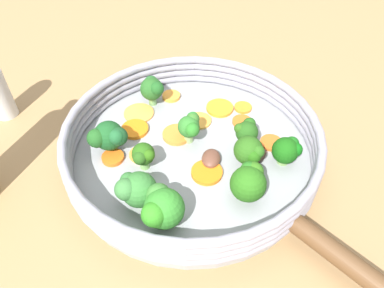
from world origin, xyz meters
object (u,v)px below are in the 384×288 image
carrot_slice_2 (243,107)px  broccoli_floret_1 (143,155)px  skillet (192,155)px  carrot_slice_6 (271,143)px  carrot_slice_10 (220,108)px  broccoli_floret_9 (109,138)px  carrot_slice_9 (207,172)px  broccoli_floret_3 (247,132)px  carrot_slice_8 (199,121)px  broccoli_floret_5 (161,208)px  carrot_slice_7 (139,113)px  carrot_slice_1 (171,96)px  broccoli_floret_2 (287,150)px  carrot_slice_0 (135,129)px  broccoli_floret_0 (249,181)px  broccoli_floret_7 (249,151)px  mushroom_piece_0 (256,154)px  broccoli_floret_6 (190,126)px  broccoli_floret_4 (136,189)px  mushroom_piece_1 (211,158)px  carrot_slice_11 (113,158)px  carrot_slice_5 (177,135)px

carrot_slice_2 → broccoli_floret_1: 0.19m
skillet → carrot_slice_6: (0.02, -0.11, 0.01)m
carrot_slice_10 → broccoli_floret_9: bearing=123.2°
carrot_slice_9 → broccoli_floret_3: size_ratio=0.92×
carrot_slice_2 → carrot_slice_8: (-0.03, 0.07, -0.00)m
broccoli_floret_1 → broccoli_floret_5: bearing=-159.5°
carrot_slice_7 → carrot_slice_10: carrot_slice_10 is taller
carrot_slice_1 → broccoli_floret_2: broccoli_floret_2 is taller
carrot_slice_0 → carrot_slice_10: same height
carrot_slice_9 → carrot_slice_10: size_ratio=0.98×
skillet → broccoli_floret_0: broccoli_floret_0 is taller
broccoli_floret_9 → carrot_slice_9: bearing=-104.4°
carrot_slice_2 → broccoli_floret_0: (-0.17, 0.01, 0.03)m
carrot_slice_0 → broccoli_floret_5: bearing=-160.5°
skillet → broccoli_floret_7: 0.09m
carrot_slice_7 → broccoli_floret_2: 0.23m
carrot_slice_2 → carrot_slice_6: 0.09m
carrot_slice_6 → broccoli_floret_7: broccoli_floret_7 is taller
carrot_slice_6 → broccoli_floret_1: broccoli_floret_1 is taller
mushroom_piece_0 → carrot_slice_1: bearing=44.6°
broccoli_floret_3 → broccoli_floret_6: broccoli_floret_3 is taller
broccoli_floret_9 → mushroom_piece_0: broccoli_floret_9 is taller
carrot_slice_10 → broccoli_floret_2: (-0.11, -0.09, 0.02)m
carrot_slice_6 → mushroom_piece_0: size_ratio=0.94×
broccoli_floret_6 → broccoli_floret_5: bearing=169.7°
carrot_slice_2 → carrot_slice_6: (-0.08, -0.04, 0.00)m
broccoli_floret_4 → broccoli_floret_9: 0.10m
carrot_slice_0 → carrot_slice_7: 0.04m
broccoli_floret_5 → carrot_slice_0: bearing=19.5°
carrot_slice_9 → mushroom_piece_1: bearing=-14.4°
broccoli_floret_3 → broccoli_floret_1: bearing=108.5°
carrot_slice_9 → broccoli_floret_9: (0.03, 0.13, 0.03)m
carrot_slice_2 → broccoli_floret_3: size_ratio=0.61×
broccoli_floret_7 → mushroom_piece_1: bearing=81.1°
carrot_slice_1 → carrot_slice_11: bearing=153.3°
broccoli_floret_2 → carrot_slice_11: bearing=91.1°
broccoli_floret_0 → mushroom_piece_1: bearing=38.8°
carrot_slice_1 → carrot_slice_5: 0.09m
carrot_slice_8 → broccoli_floret_4: broccoli_floret_4 is taller
broccoli_floret_1 → carrot_slice_1: bearing=-8.7°
carrot_slice_2 → broccoli_floret_3: bearing=178.2°
carrot_slice_6 → broccoli_floret_7: 0.07m
carrot_slice_5 → broccoli_floret_1: bearing=148.8°
carrot_slice_11 → mushroom_piece_0: bearing=-86.9°
skillet → broccoli_floret_1: (-0.03, 0.06, 0.03)m
carrot_slice_11 → mushroom_piece_1: size_ratio=0.90×
broccoli_floret_3 → skillet: bearing=99.2°
broccoli_floret_1 → broccoli_floret_9: bearing=61.5°
carrot_slice_2 → broccoli_floret_4: broccoli_floret_4 is taller
carrot_slice_1 → broccoli_floret_1: (-0.16, 0.02, 0.02)m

